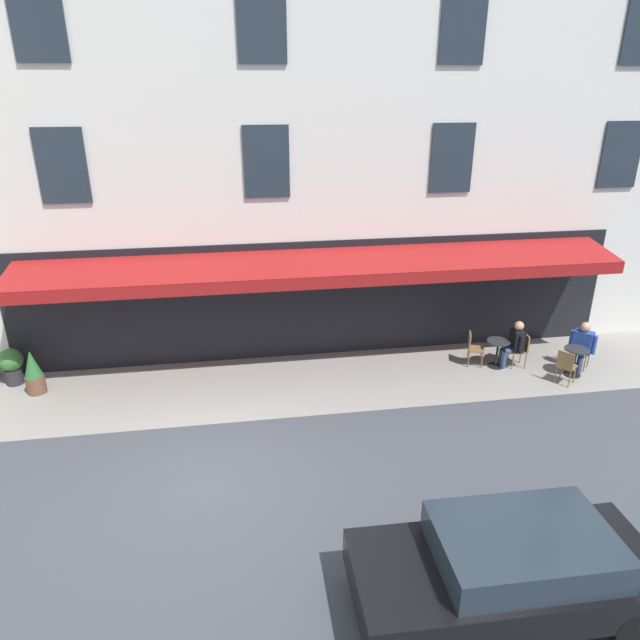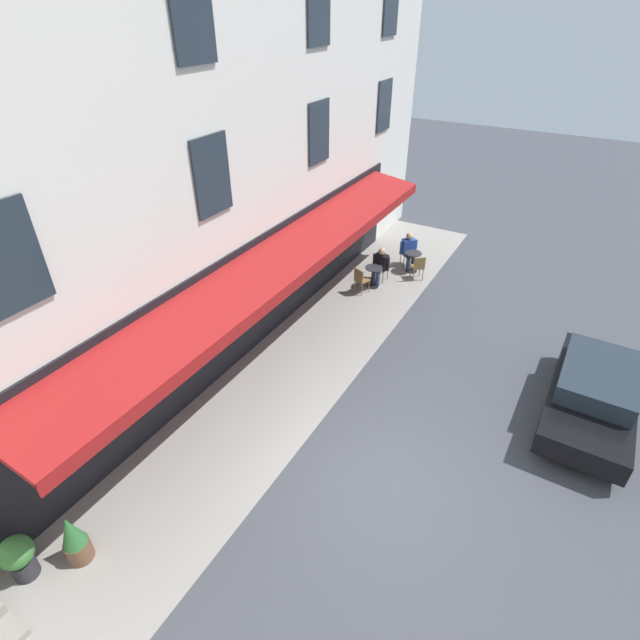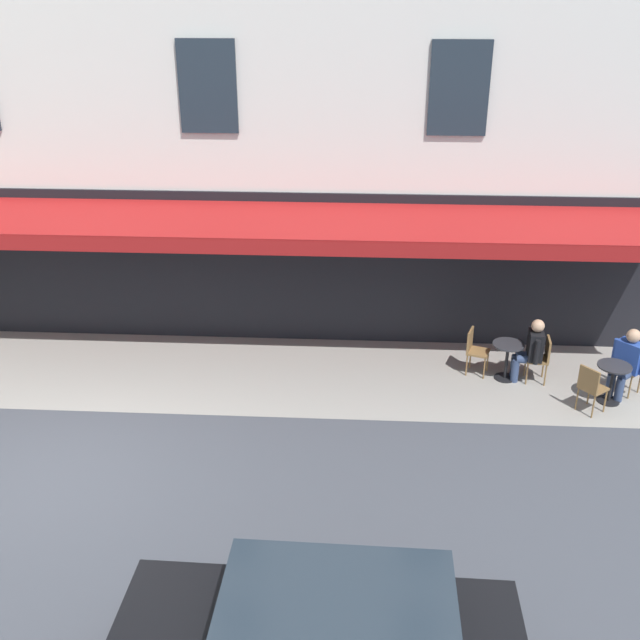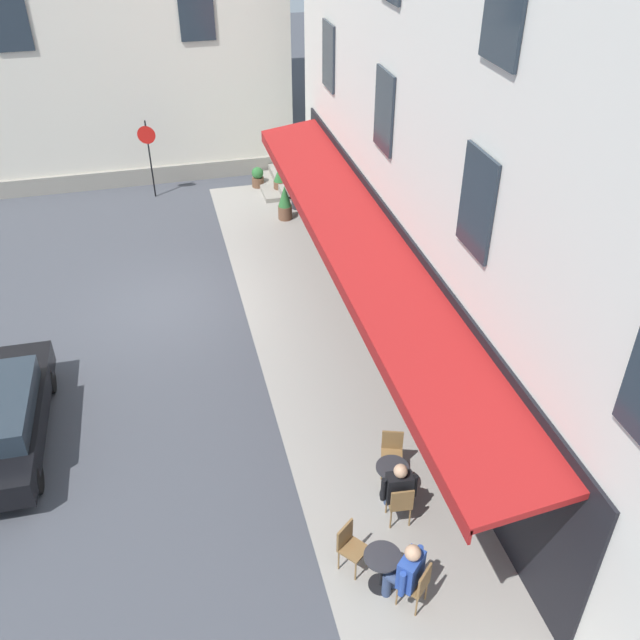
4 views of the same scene
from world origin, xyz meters
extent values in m
plane|color=#42444C|center=(0.00, 0.00, 0.00)|extent=(70.00, 70.00, 0.00)
cube|color=gray|center=(-3.25, -3.40, 0.00)|extent=(20.50, 3.20, 0.01)
cube|color=silver|center=(-4.00, -9.50, 7.50)|extent=(20.00, 9.00, 15.00)
cube|color=black|center=(-3.00, -4.97, 1.60)|extent=(16.00, 0.06, 3.20)
cube|color=maroon|center=(-3.00, -4.15, 2.85)|extent=(15.00, 1.70, 0.36)
cube|color=maroon|center=(-3.00, -3.32, 2.62)|extent=(15.00, 0.04, 0.28)
cube|color=#232D38|center=(-11.00, -4.96, 5.20)|extent=(1.10, 0.06, 1.70)
cube|color=#232D38|center=(-6.33, -4.96, 5.20)|extent=(1.10, 0.06, 1.70)
cube|color=#232D38|center=(-1.67, -4.96, 5.20)|extent=(1.10, 0.06, 1.70)
cube|color=#232D38|center=(3.00, -4.96, 5.20)|extent=(1.10, 0.06, 1.70)
cube|color=#232D38|center=(-11.00, -4.96, 8.20)|extent=(1.10, 0.06, 1.70)
cube|color=#232D38|center=(-6.33, -4.96, 8.20)|extent=(1.10, 0.06, 1.70)
cube|color=#232D38|center=(-1.67, -4.96, 8.20)|extent=(1.10, 0.06, 1.70)
cylinder|color=black|center=(-9.18, -2.68, 0.01)|extent=(0.40, 0.40, 0.03)
cylinder|color=black|center=(-9.18, -2.68, 0.36)|extent=(0.06, 0.06, 0.72)
cylinder|color=#2D2D33|center=(-9.18, -2.68, 0.73)|extent=(0.60, 0.60, 0.03)
cylinder|color=olive|center=(-8.99, -2.31, 0.23)|extent=(0.03, 0.03, 0.45)
cylinder|color=olive|center=(-8.78, -2.58, 0.23)|extent=(0.03, 0.03, 0.45)
cylinder|color=olive|center=(-8.72, -2.10, 0.23)|extent=(0.03, 0.03, 0.45)
cylinder|color=olive|center=(-8.51, -2.37, 0.23)|extent=(0.03, 0.03, 0.45)
cube|color=olive|center=(-8.75, -2.34, 0.47)|extent=(0.56, 0.56, 0.04)
cube|color=olive|center=(-8.61, -2.23, 0.70)|extent=(0.28, 0.34, 0.42)
cylinder|color=olive|center=(-9.35, -3.06, 0.23)|extent=(0.03, 0.03, 0.45)
cylinder|color=olive|center=(-9.58, -2.81, 0.23)|extent=(0.03, 0.03, 0.45)
cylinder|color=olive|center=(-9.60, -3.29, 0.23)|extent=(0.03, 0.03, 0.45)
cylinder|color=olive|center=(-9.83, -3.04, 0.23)|extent=(0.03, 0.03, 0.45)
cube|color=olive|center=(-9.59, -3.05, 0.47)|extent=(0.57, 0.57, 0.04)
cube|color=olive|center=(-9.72, -3.17, 0.70)|extent=(0.30, 0.32, 0.42)
cylinder|color=black|center=(-7.44, -3.44, 0.01)|extent=(0.40, 0.40, 0.03)
cylinder|color=black|center=(-7.44, -3.44, 0.36)|extent=(0.06, 0.06, 0.72)
cylinder|color=#2D2D33|center=(-7.44, -3.44, 0.73)|extent=(0.60, 0.60, 0.03)
cylinder|color=olive|center=(-7.83, -3.57, 0.23)|extent=(0.03, 0.03, 0.45)
cylinder|color=olive|center=(-7.80, -3.23, 0.23)|extent=(0.03, 0.03, 0.45)
cylinder|color=olive|center=(-8.17, -3.54, 0.23)|extent=(0.03, 0.03, 0.45)
cylinder|color=olive|center=(-8.14, -3.20, 0.23)|extent=(0.03, 0.03, 0.45)
cube|color=olive|center=(-7.99, -3.39, 0.47)|extent=(0.44, 0.44, 0.04)
cube|color=olive|center=(-8.17, -3.37, 0.70)|extent=(0.08, 0.40, 0.42)
cylinder|color=olive|center=(-7.03, -3.41, 0.23)|extent=(0.03, 0.03, 0.45)
cylinder|color=olive|center=(-7.14, -3.73, 0.23)|extent=(0.03, 0.03, 0.45)
cylinder|color=olive|center=(-6.70, -3.52, 0.23)|extent=(0.03, 0.03, 0.45)
cylinder|color=olive|center=(-6.82, -3.84, 0.23)|extent=(0.03, 0.03, 0.45)
cube|color=olive|center=(-6.92, -3.62, 0.47)|extent=(0.51, 0.51, 0.04)
cube|color=olive|center=(-6.75, -3.68, 0.70)|extent=(0.17, 0.39, 0.42)
cylinder|color=navy|center=(-7.61, -3.51, 0.23)|extent=(0.15, 0.15, 0.47)
cylinder|color=navy|center=(-7.78, -3.50, 0.49)|extent=(0.34, 0.18, 0.15)
cylinder|color=navy|center=(-7.60, -3.34, 0.23)|extent=(0.15, 0.15, 0.47)
cylinder|color=navy|center=(-7.76, -3.32, 0.49)|extent=(0.34, 0.18, 0.15)
cube|color=black|center=(-7.93, -3.39, 0.77)|extent=(0.30, 0.48, 0.55)
sphere|color=tan|center=(-7.93, -3.39, 1.16)|extent=(0.24, 0.24, 0.24)
cylinder|color=black|center=(-7.95, -3.67, 0.75)|extent=(0.10, 0.10, 0.49)
cylinder|color=black|center=(-7.90, -3.12, 0.75)|extent=(0.10, 0.10, 0.49)
cylinder|color=navy|center=(-9.23, -2.85, 0.23)|extent=(0.15, 0.15, 0.47)
cylinder|color=navy|center=(-9.36, -2.96, 0.49)|extent=(0.35, 0.34, 0.16)
cylinder|color=navy|center=(-9.36, -2.71, 0.23)|extent=(0.15, 0.15, 0.47)
cylinder|color=navy|center=(-9.48, -2.83, 0.49)|extent=(0.35, 0.34, 0.16)
cube|color=#28479E|center=(-9.54, -3.01, 0.78)|extent=(0.52, 0.53, 0.57)
sphere|color=tan|center=(-9.54, -3.01, 1.19)|extent=(0.25, 0.25, 0.25)
cylinder|color=#28479E|center=(-9.35, -3.22, 0.76)|extent=(0.10, 0.10, 0.50)
cylinder|color=#28479E|center=(-9.74, -2.80, 0.76)|extent=(0.10, 0.10, 0.50)
cylinder|color=#2D2D33|center=(4.83, -4.44, 0.21)|extent=(0.41, 0.41, 0.41)
sphere|color=#3D7A38|center=(4.83, -4.44, 0.66)|extent=(0.57, 0.57, 0.57)
cylinder|color=brown|center=(4.16, -3.88, 0.22)|extent=(0.44, 0.44, 0.45)
cone|color=#2D6B33|center=(4.16, -3.88, 0.78)|extent=(0.42, 0.42, 0.67)
cube|color=black|center=(-4.25, 3.63, 0.57)|extent=(4.34, 1.89, 0.55)
cube|color=#232D38|center=(-4.45, 3.63, 1.09)|extent=(2.44, 1.65, 0.48)
cylinder|color=black|center=(-2.81, 2.80, 0.30)|extent=(0.60, 0.20, 0.60)
cylinder|color=black|center=(-2.78, 4.40, 0.30)|extent=(0.60, 0.20, 0.60)
cylinder|color=black|center=(-5.71, 2.86, 0.30)|extent=(0.60, 0.20, 0.60)
cylinder|color=black|center=(-5.68, 4.46, 0.30)|extent=(0.60, 0.20, 0.60)
camera|label=1|loc=(-0.75, 9.17, 6.96)|focal=32.05mm
camera|label=2|loc=(6.32, 2.32, 8.45)|focal=27.35mm
camera|label=3|loc=(-4.59, 9.10, 6.93)|focal=40.99mm
camera|label=4|loc=(-15.60, -0.06, 10.00)|focal=39.24mm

